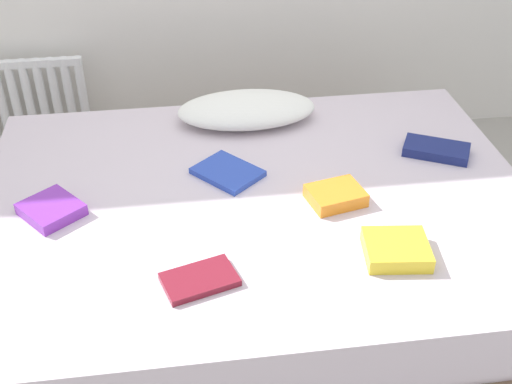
{
  "coord_description": "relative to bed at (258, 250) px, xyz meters",
  "views": [
    {
      "loc": [
        -0.26,
        -1.86,
        1.83
      ],
      "look_at": [
        0.0,
        0.05,
        0.48
      ],
      "focal_mm": 45.52,
      "sensor_mm": 36.0,
      "label": 1
    }
  ],
  "objects": [
    {
      "name": "textbook_maroon",
      "position": [
        -0.23,
        -0.42,
        0.26
      ],
      "size": [
        0.25,
        0.19,
        0.02
      ],
      "primitive_type": "cube",
      "rotation": [
        0.0,
        0.0,
        0.29
      ],
      "color": "maroon",
      "rests_on": "bed"
    },
    {
      "name": "textbook_navy",
      "position": [
        0.73,
        0.18,
        0.27
      ],
      "size": [
        0.28,
        0.23,
        0.04
      ],
      "primitive_type": "cube",
      "rotation": [
        0.0,
        0.0,
        -0.47
      ],
      "color": "navy",
      "rests_on": "bed"
    },
    {
      "name": "bed",
      "position": [
        0.0,
        0.0,
        0.0
      ],
      "size": [
        2.0,
        1.5,
        0.5
      ],
      "color": "brown",
      "rests_on": "ground"
    },
    {
      "name": "textbook_purple",
      "position": [
        -0.71,
        -0.01,
        0.27
      ],
      "size": [
        0.25,
        0.25,
        0.04
      ],
      "primitive_type": "cube",
      "rotation": [
        0.0,
        0.0,
        -0.89
      ],
      "color": "purple",
      "rests_on": "bed"
    },
    {
      "name": "pillow",
      "position": [
        0.03,
        0.55,
        0.31
      ],
      "size": [
        0.58,
        0.31,
        0.11
      ],
      "primitive_type": "ellipsoid",
      "color": "white",
      "rests_on": "bed"
    },
    {
      "name": "textbook_yellow",
      "position": [
        0.38,
        -0.38,
        0.28
      ],
      "size": [
        0.22,
        0.2,
        0.05
      ],
      "primitive_type": "cube",
      "rotation": [
        0.0,
        0.0,
        -0.12
      ],
      "color": "yellow",
      "rests_on": "bed"
    },
    {
      "name": "textbook_orange",
      "position": [
        0.26,
        -0.07,
        0.28
      ],
      "size": [
        0.21,
        0.19,
        0.05
      ],
      "primitive_type": "cube",
      "rotation": [
        0.0,
        0.0,
        0.23
      ],
      "color": "orange",
      "rests_on": "bed"
    },
    {
      "name": "ground_plane",
      "position": [
        0.0,
        0.0,
        -0.25
      ],
      "size": [
        8.0,
        8.0,
        0.0
      ],
      "primitive_type": "plane",
      "color": "#9E998E"
    },
    {
      "name": "radiator",
      "position": [
        -1.03,
        1.2,
        0.08
      ],
      "size": [
        0.64,
        0.04,
        0.46
      ],
      "color": "white",
      "rests_on": "ground"
    },
    {
      "name": "textbook_blue",
      "position": [
        -0.09,
        0.15,
        0.26
      ],
      "size": [
        0.29,
        0.29,
        0.02
      ],
      "primitive_type": "cube",
      "rotation": [
        0.0,
        0.0,
        -0.85
      ],
      "color": "#2847B7",
      "rests_on": "bed"
    }
  ]
}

